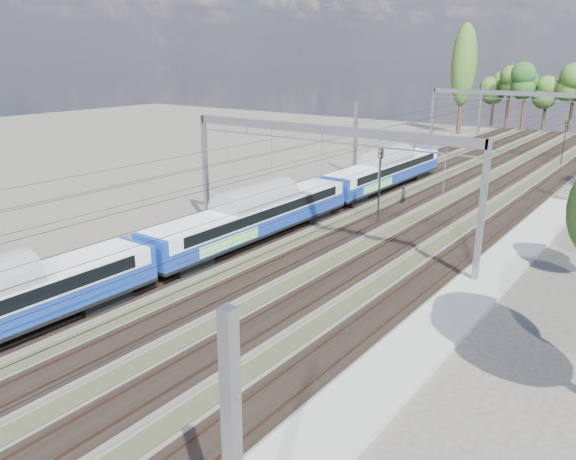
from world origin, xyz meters
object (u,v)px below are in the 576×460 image
Objects in this scene: worker at (403,195)px; signal_far at (565,137)px; signal_near at (380,177)px; emu_train at (252,211)px.

signal_far reaches higher than worker.
signal_near reaches higher than signal_far.
emu_train is 11.29× the size of signal_far.
emu_train is at bearing 172.57° from worker.
worker is (4.02, 17.49, -1.67)m from emu_train.
worker is at bearing -98.69° from signal_far.
signal_far is at bearing 76.50° from emu_train.
signal_far is at bearing -8.30° from worker.
signal_near is 39.01m from signal_far.
signal_far is (11.69, 48.69, 0.98)m from emu_train.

